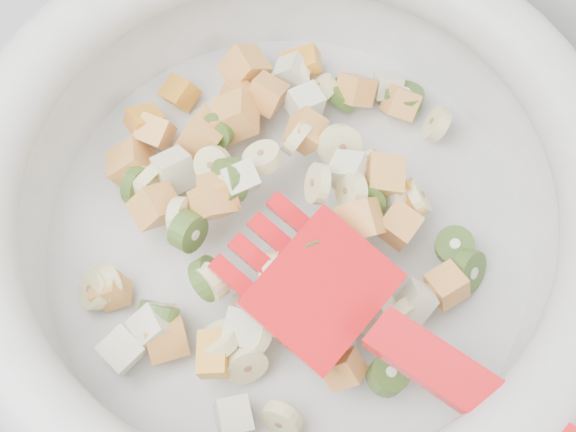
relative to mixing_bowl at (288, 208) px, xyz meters
The scene contains 1 object.
mixing_bowl is the anchor object (origin of this frame).
Camera 1 is at (-0.01, 1.35, 1.38)m, focal length 50.00 mm.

